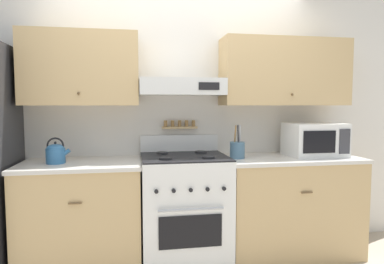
% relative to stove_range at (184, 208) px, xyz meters
% --- Properties ---
extents(wall_back, '(5.20, 0.46, 2.55)m').
position_rel_stove_range_xyz_m(wall_back, '(0.05, 0.31, 0.93)').
color(wall_back, silver).
rests_on(wall_back, ground_plane).
extents(counter_left, '(1.01, 0.68, 0.93)m').
position_rel_stove_range_xyz_m(counter_left, '(-0.89, 0.02, -0.02)').
color(counter_left, tan).
rests_on(counter_left, ground_plane).
extents(counter_right, '(1.26, 0.68, 0.93)m').
position_rel_stove_range_xyz_m(counter_right, '(1.01, 0.02, -0.02)').
color(counter_right, tan).
rests_on(counter_right, ground_plane).
extents(stove_range, '(0.76, 0.71, 1.12)m').
position_rel_stove_range_xyz_m(stove_range, '(0.00, 0.00, 0.00)').
color(stove_range, white).
rests_on(stove_range, ground_plane).
extents(tea_kettle, '(0.20, 0.16, 0.22)m').
position_rel_stove_range_xyz_m(tea_kettle, '(-1.08, -0.00, 0.53)').
color(tea_kettle, teal).
rests_on(tea_kettle, counter_left).
extents(microwave, '(0.51, 0.39, 0.31)m').
position_rel_stove_range_xyz_m(microwave, '(1.26, 0.02, 0.60)').
color(microwave, white).
rests_on(microwave, counter_right).
extents(utensil_crock, '(0.13, 0.13, 0.30)m').
position_rel_stove_range_xyz_m(utensil_crock, '(0.49, -0.00, 0.52)').
color(utensil_crock, slate).
rests_on(utensil_crock, counter_right).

